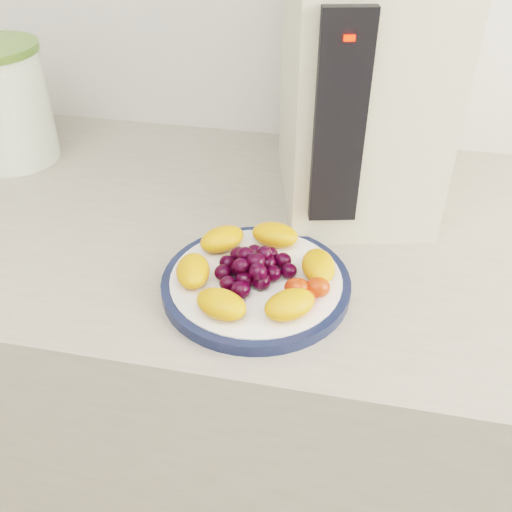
# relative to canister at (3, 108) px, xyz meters

# --- Properties ---
(counter) EXTENTS (3.50, 0.60, 0.90)m
(counter) POSITION_rel_canister_xyz_m (0.36, -0.11, -0.54)
(counter) COLOR #A19988
(counter) RESTS_ON floor
(cabinet_face) EXTENTS (3.48, 0.58, 0.84)m
(cabinet_face) POSITION_rel_canister_xyz_m (0.36, -0.11, -0.57)
(cabinet_face) COLOR #986C52
(cabinet_face) RESTS_ON floor
(plate_rim) EXTENTS (0.23, 0.23, 0.01)m
(plate_rim) POSITION_rel_canister_xyz_m (0.48, -0.26, -0.08)
(plate_rim) COLOR #151E3D
(plate_rim) RESTS_ON counter
(plate_face) EXTENTS (0.21, 0.21, 0.02)m
(plate_face) POSITION_rel_canister_xyz_m (0.48, -0.26, -0.08)
(plate_face) COLOR white
(plate_face) RESTS_ON counter
(canister) EXTENTS (0.16, 0.16, 0.18)m
(canister) POSITION_rel_canister_xyz_m (0.00, 0.00, 0.00)
(canister) COLOR #487023
(canister) RESTS_ON counter
(appliance_body) EXTENTS (0.26, 0.32, 0.35)m
(appliance_body) POSITION_rel_canister_xyz_m (0.57, -0.00, 0.08)
(appliance_body) COLOR beige
(appliance_body) RESTS_ON counter
(appliance_panel) EXTENTS (0.06, 0.03, 0.26)m
(appliance_panel) POSITION_rel_canister_xyz_m (0.56, -0.16, 0.09)
(appliance_panel) COLOR black
(appliance_panel) RESTS_ON appliance_body
(appliance_led) EXTENTS (0.01, 0.01, 0.01)m
(appliance_led) POSITION_rel_canister_xyz_m (0.56, -0.17, 0.19)
(appliance_led) COLOR #FF0C05
(appliance_led) RESTS_ON appliance_panel
(fruit_plate) EXTENTS (0.20, 0.20, 0.04)m
(fruit_plate) POSITION_rel_canister_xyz_m (0.48, -0.26, -0.06)
(fruit_plate) COLOR orange
(fruit_plate) RESTS_ON plate_face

